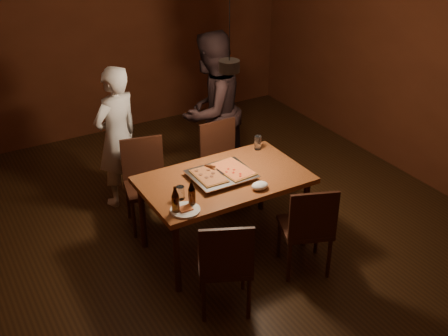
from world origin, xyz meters
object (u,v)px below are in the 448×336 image
chair_near_left (225,259)px  beer_bottle_a (175,200)px  chair_near_right (309,223)px  diner_dark (211,111)px  dining_table (224,185)px  beer_bottle_b (192,193)px  plate_slice (185,210)px  pendant_lamp (229,65)px  pizza_tray (221,176)px  chair_far_left (145,175)px  diner_white (117,137)px  chair_far_right (222,156)px

chair_near_left → beer_bottle_a: bearing=134.7°
chair_near_right → diner_dark: (0.08, 1.88, 0.34)m
dining_table → beer_bottle_b: 0.57m
chair_near_left → beer_bottle_a: beer_bottle_a is taller
dining_table → chair_near_right: (0.43, -0.72, -0.14)m
plate_slice → pendant_lamp: (0.66, 0.42, 1.00)m
beer_bottle_a → pizza_tray: bearing=27.0°
chair_far_left → pizza_tray: bearing=132.2°
diner_white → diner_dark: 1.06m
beer_bottle_b → diner_white: bearing=93.0°
pizza_tray → diner_white: (-0.52, 1.26, -0.01)m
chair_far_left → beer_bottle_a: 1.14m
beer_bottle_b → pendant_lamp: 1.13m
diner_white → diner_dark: size_ratio=0.87×
chair_far_left → pizza_tray: chair_far_left is taller
chair_far_right → diner_white: size_ratio=0.32×
beer_bottle_b → chair_far_right: bearing=49.2°
diner_white → chair_far_left: bearing=77.7°
beer_bottle_a → plate_slice: 0.14m
chair_near_left → diner_white: (-0.09, 2.07, 0.23)m
dining_table → pendant_lamp: size_ratio=1.36×
dining_table → plate_slice: (-0.55, -0.32, 0.08)m
diner_dark → pendant_lamp: (-0.39, -1.06, 0.88)m
beer_bottle_b → beer_bottle_a: bearing=-168.0°
diner_dark → chair_far_left: bearing=-2.7°
pendant_lamp → dining_table: bearing=-136.7°
dining_table → pizza_tray: (-0.02, 0.01, 0.10)m
plate_slice → diner_dark: 1.82m
plate_slice → chair_near_right: bearing=-22.4°
diner_dark → chair_near_right: bearing=62.9°
plate_slice → pendant_lamp: bearing=32.6°
beer_bottle_a → chair_far_right: bearing=45.2°
plate_slice → diner_white: 1.59m
chair_near_right → beer_bottle_b: beer_bottle_b is taller
beer_bottle_a → diner_dark: diner_dark is taller
pizza_tray → diner_white: bearing=112.8°
chair_near_left → beer_bottle_b: 0.62m
chair_near_right → diner_dark: size_ratio=0.31×
diner_white → chair_near_right: bearing=94.2°
plate_slice → diner_dark: size_ratio=0.14×
dining_table → diner_white: bearing=113.1°
plate_slice → chair_far_left: bearing=85.2°
pendant_lamp → chair_near_right: bearing=-69.3°
chair_far_right → pendant_lamp: size_ratio=0.44×
chair_near_right → beer_bottle_b: 1.05m
dining_table → beer_bottle_a: (-0.63, -0.30, 0.19)m
chair_far_left → beer_bottle_a: bearing=93.6°
beer_bottle_a → chair_near_right: bearing=-21.7°
chair_far_right → diner_dark: 0.55m
chair_far_right → beer_bottle_b: (-0.87, -1.01, 0.33)m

